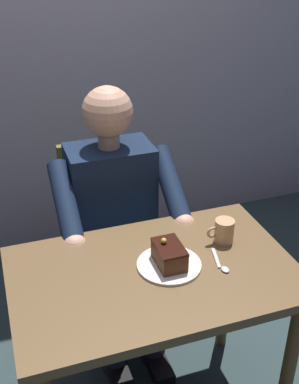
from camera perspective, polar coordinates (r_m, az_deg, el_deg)
name	(u,v)px	position (r m, az deg, el deg)	size (l,w,h in m)	color
dining_table	(154,295)	(1.75, 0.56, -11.87)	(0.97, 0.61, 0.73)	brown
chair	(108,228)	(2.33, -4.88, -4.22)	(0.42, 0.42, 0.89)	brown
seated_person	(117,222)	(2.12, -3.84, -3.53)	(0.53, 0.58, 1.20)	#14223C
dessert_plate	(169,265)	(1.70, 2.29, -8.47)	(0.22, 0.22, 0.01)	white
cake_slice	(169,255)	(1.67, 2.31, -7.30)	(0.09, 0.13, 0.09)	#522E17
coffee_cup	(224,231)	(1.81, 8.65, -4.47)	(0.11, 0.07, 0.09)	tan
dessert_spoon	(221,264)	(1.72, 8.32, -8.32)	(0.04, 0.14, 0.01)	silver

